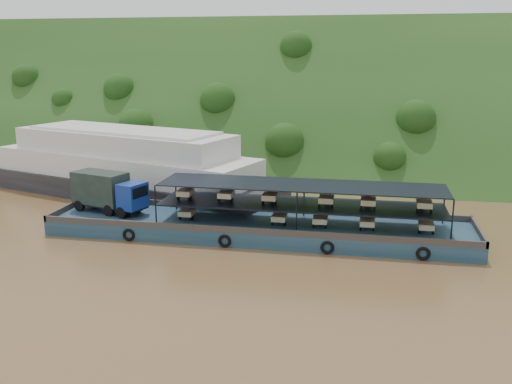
# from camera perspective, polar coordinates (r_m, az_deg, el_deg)

# --- Properties ---
(ground) EXTENTS (160.00, 160.00, 0.00)m
(ground) POSITION_cam_1_polar(r_m,az_deg,el_deg) (46.80, 1.70, -4.78)
(ground) COLOR brown
(ground) RESTS_ON ground
(hillside) EXTENTS (140.00, 39.60, 39.60)m
(hillside) POSITION_cam_1_polar(r_m,az_deg,el_deg) (81.48, 5.89, 3.15)
(hillside) COLOR #183413
(hillside) RESTS_ON ground
(cargo_barge) EXTENTS (35.00, 7.18, 4.69)m
(cargo_barge) POSITION_cam_1_polar(r_m,az_deg,el_deg) (47.76, -1.25, -2.93)
(cargo_barge) COLOR #133244
(cargo_barge) RESTS_ON ground
(passenger_ferry) EXTENTS (36.24, 19.10, 7.13)m
(passenger_ferry) POSITION_cam_1_polar(r_m,az_deg,el_deg) (62.42, -13.00, 2.51)
(passenger_ferry) COLOR black
(passenger_ferry) RESTS_ON ground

